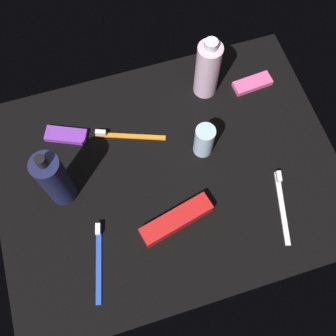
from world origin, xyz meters
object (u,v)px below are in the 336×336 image
object	(u,v)px
toothbrush_white	(282,203)
snack_bar_pink	(252,83)
bodywash_bottle	(207,69)
deodorant_stick	(204,141)
lotion_bottle	(55,179)
toothbrush_orange	(126,135)
toothbrush_blue	(99,258)
snack_bar_purple	(66,135)
toothpaste_box_red	(176,220)

from	to	relation	value
toothbrush_white	snack_bar_pink	xyz separation A→B (cm)	(5.75, 33.31, 0.14)
bodywash_bottle	deodorant_stick	size ratio (longest dim) A/B	1.94
lotion_bottle	toothbrush_orange	xyz separation A→B (cm)	(18.19, 10.28, -8.48)
toothbrush_white	toothbrush_blue	world-z (taller)	same
lotion_bottle	bodywash_bottle	distance (cm)	45.73
snack_bar_purple	toothpaste_box_red	bearing A→B (deg)	-31.91
snack_bar_purple	toothbrush_blue	bearing A→B (deg)	-64.80
toothbrush_white	snack_bar_pink	world-z (taller)	toothbrush_white
deodorant_stick	snack_bar_pink	xyz separation A→B (cm)	(19.07, 14.16, -4.15)
bodywash_bottle	toothbrush_white	bearing A→B (deg)	-79.06
deodorant_stick	snack_bar_purple	distance (cm)	35.14
deodorant_stick	toothbrush_orange	size ratio (longest dim) A/B	0.57
toothbrush_blue	snack_bar_pink	size ratio (longest dim) A/B	1.71
toothbrush_white	snack_bar_pink	size ratio (longest dim) A/B	1.70
toothbrush_orange	toothpaste_box_red	world-z (taller)	toothpaste_box_red
bodywash_bottle	snack_bar_purple	bearing A→B (deg)	-175.32
toothbrush_white	toothbrush_blue	size ratio (longest dim) A/B	1.00
deodorant_stick	toothbrush_blue	bearing A→B (deg)	-148.96
bodywash_bottle	toothbrush_white	world-z (taller)	bodywash_bottle
lotion_bottle	bodywash_bottle	size ratio (longest dim) A/B	1.08
deodorant_stick	snack_bar_purple	size ratio (longest dim) A/B	0.94
toothbrush_orange	snack_bar_purple	distance (cm)	15.28
lotion_bottle	toothbrush_orange	bearing A→B (deg)	29.49
bodywash_bottle	toothbrush_blue	bearing A→B (deg)	-136.64
toothbrush_white	deodorant_stick	bearing A→B (deg)	124.83
toothbrush_white	snack_bar_purple	distance (cm)	56.03
lotion_bottle	bodywash_bottle	xyz separation A→B (cm)	(42.07, 17.91, -0.35)
bodywash_bottle	deodorant_stick	xyz separation A→B (cm)	(-6.38, -16.77, -3.83)
bodywash_bottle	snack_bar_purple	world-z (taller)	bodywash_bottle
lotion_bottle	deodorant_stick	size ratio (longest dim) A/B	2.10
deodorant_stick	toothbrush_blue	world-z (taller)	deodorant_stick
snack_bar_purple	lotion_bottle	bearing A→B (deg)	-79.68
toothbrush_blue	snack_bar_pink	distance (cm)	60.33
toothbrush_blue	snack_bar_purple	size ratio (longest dim) A/B	1.71
toothpaste_box_red	snack_bar_pink	size ratio (longest dim) A/B	1.69
deodorant_stick	toothbrush_white	size ratio (longest dim) A/B	0.55
lotion_bottle	toothbrush_orange	size ratio (longest dim) A/B	1.19
toothbrush_white	snack_bar_purple	size ratio (longest dim) A/B	1.70
toothbrush_orange	snack_bar_pink	world-z (taller)	toothbrush_orange
deodorant_stick	toothbrush_white	world-z (taller)	deodorant_stick
lotion_bottle	toothbrush_white	size ratio (longest dim) A/B	1.16
deodorant_stick	toothbrush_blue	size ratio (longest dim) A/B	0.55
bodywash_bottle	snack_bar_pink	size ratio (longest dim) A/B	1.83
toothpaste_box_red	snack_bar_pink	world-z (taller)	toothpaste_box_red
lotion_bottle	bodywash_bottle	bearing A→B (deg)	23.06
bodywash_bottle	toothbrush_orange	distance (cm)	26.36
toothbrush_white	toothpaste_box_red	size ratio (longest dim) A/B	1.01
toothbrush_blue	toothbrush_white	bearing A→B (deg)	-0.32
toothbrush_orange	toothbrush_blue	bearing A→B (deg)	-116.34
toothbrush_orange	deodorant_stick	bearing A→B (deg)	-27.58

